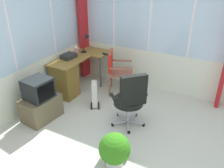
# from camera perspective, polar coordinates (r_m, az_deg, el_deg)

# --- Properties ---
(ground) EXTENTS (5.06, 5.06, 0.06)m
(ground) POSITION_cam_1_polar(r_m,az_deg,el_deg) (3.72, 2.67, -15.36)
(ground) COLOR beige
(north_window_panel) EXTENTS (4.06, 0.07, 2.53)m
(north_window_panel) POSITION_cam_1_polar(r_m,az_deg,el_deg) (4.23, -23.27, 8.21)
(north_window_panel) COLOR silver
(north_window_panel) RESTS_ON ground
(east_window_panel) EXTENTS (0.07, 4.06, 2.53)m
(east_window_panel) POSITION_cam_1_polar(r_m,az_deg,el_deg) (4.85, 13.79, 11.90)
(east_window_panel) COLOR silver
(east_window_panel) RESTS_ON ground
(curtain_corner) EXTENTS (0.33, 0.10, 2.43)m
(curtain_corner) POSITION_cam_1_polar(r_m,az_deg,el_deg) (5.53, -6.80, 13.79)
(curtain_corner) COLOR #B22025
(curtain_corner) RESTS_ON ground
(desk) EXTENTS (1.40, 0.77, 0.73)m
(desk) POSITION_cam_1_polar(r_m,az_deg,el_deg) (4.92, -11.00, 1.61)
(desk) COLOR olive
(desk) RESTS_ON ground
(desk_lamp) EXTENTS (0.22, 0.19, 0.41)m
(desk_lamp) POSITION_cam_1_polar(r_m,az_deg,el_deg) (5.25, -6.13, 10.66)
(desk_lamp) COLOR black
(desk_lamp) RESTS_ON desk
(tv_remote) EXTENTS (0.07, 0.16, 0.02)m
(tv_remote) POSITION_cam_1_polar(r_m,az_deg,el_deg) (5.13, -1.67, 7.33)
(tv_remote) COLOR black
(tv_remote) RESTS_ON desk
(spray_bottle) EXTENTS (0.06, 0.06, 0.22)m
(spray_bottle) POSITION_cam_1_polar(r_m,az_deg,el_deg) (5.15, -8.71, 8.22)
(spray_bottle) COLOR pink
(spray_bottle) RESTS_ON desk
(paper_tray) EXTENTS (0.32, 0.26, 0.09)m
(paper_tray) POSITION_cam_1_polar(r_m,az_deg,el_deg) (4.99, -10.54, 6.69)
(paper_tray) COLOR #242926
(paper_tray) RESTS_ON desk
(wooden_armchair) EXTENTS (0.63, 0.64, 0.92)m
(wooden_armchair) POSITION_cam_1_polar(r_m,az_deg,el_deg) (4.85, 0.75, 4.23)
(wooden_armchair) COLOR #8F5A47
(wooden_armchair) RESTS_ON ground
(office_chair) EXTENTS (0.61, 0.60, 1.00)m
(office_chair) POSITION_cam_1_polar(r_m,az_deg,el_deg) (3.80, 4.55, -3.35)
(office_chair) COLOR #B7B7BF
(office_chair) RESTS_ON ground
(tv_on_stand) EXTENTS (0.68, 0.51, 0.78)m
(tv_on_stand) POSITION_cam_1_polar(r_m,az_deg,el_deg) (4.28, -17.04, -4.08)
(tv_on_stand) COLOR brown
(tv_on_stand) RESTS_ON ground
(space_heater) EXTENTS (0.29, 0.26, 0.53)m
(space_heater) POSITION_cam_1_polar(r_m,az_deg,el_deg) (4.49, -4.26, -2.38)
(space_heater) COLOR silver
(space_heater) RESTS_ON ground
(potted_plant) EXTENTS (0.43, 0.43, 0.51)m
(potted_plant) POSITION_cam_1_polar(r_m,az_deg,el_deg) (3.24, 0.64, -15.70)
(potted_plant) COLOR silver
(potted_plant) RESTS_ON ground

